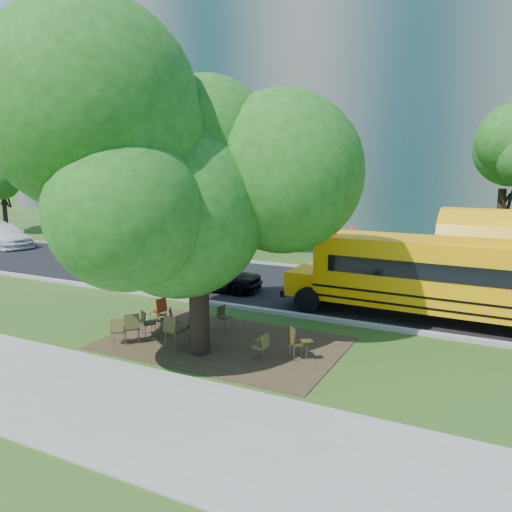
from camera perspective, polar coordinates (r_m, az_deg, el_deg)
The scene contains 33 objects.
ground at distance 16.10m, azimuth -5.99°, elevation -8.82°, with size 160.00×160.00×0.00m, color #234C17.
sidewalk at distance 12.50m, azimuth -18.94°, elevation -14.97°, with size 60.00×4.00×0.04m, color gray.
dirt_patch at distance 15.19m, azimuth -3.81°, elevation -9.89°, with size 7.00×4.50×0.03m, color #382819.
asphalt_road at distance 22.06m, azimuth 3.92°, elevation -3.51°, with size 80.00×8.00×0.04m, color black.
kerb_near at distance 18.55m, azimuth -0.95°, elevation -5.97°, with size 80.00×0.25×0.14m, color gray.
kerb_far at distance 25.78m, azimuth 7.48°, elevation -1.47°, with size 80.00×0.25×0.14m, color gray.
building_main at distance 51.74m, azimuth 8.66°, elevation 16.43°, with size 38.00×16.00×22.00m, color #63625E.
building_left at distance 70.37m, azimuth -14.81°, elevation 13.69°, with size 26.00×14.00×20.00m, color #63625E.
bg_tree_0 at distance 32.82m, azimuth -11.54°, elevation 8.80°, with size 5.20×5.20×7.18m.
bg_tree_1 at distance 39.66m, azimuth -19.00°, elevation 9.84°, with size 6.00×6.00×8.40m.
bg_tree_2 at distance 31.71m, azimuth 2.03°, elevation 8.31°, with size 4.80×4.80×6.62m.
bg_tree_3 at distance 26.76m, azimuth 26.50°, elevation 8.69°, with size 5.60×5.60×7.84m.
bg_tree_5 at distance 45.12m, azimuth -27.08°, elevation 8.51°, with size 5.40×5.40×7.51m.
main_tree at distance 13.51m, azimuth -6.83°, elevation 9.51°, with size 7.20×7.20×8.69m.
school_bus at distance 17.82m, azimuth 23.23°, elevation -2.30°, with size 11.60×2.93×2.82m.
chair_0 at distance 15.40m, azimuth -15.41°, elevation -7.99°, with size 0.56×0.69×0.84m.
chair_1 at distance 15.99m, azimuth -12.35°, elevation -7.25°, with size 0.68×0.54×0.81m.
chair_2 at distance 15.38m, azimuth -13.90°, elevation -7.64°, with size 0.66×0.83×0.96m.
chair_3 at distance 15.04m, azimuth -6.84°, elevation -8.02°, with size 0.75×0.60×0.88m.
chair_4 at distance 14.87m, azimuth -9.37°, elevation -8.09°, with size 0.64×0.57×0.96m.
chair_5 at distance 14.62m, azimuth -6.56°, elevation -8.49°, with size 0.61×0.77×0.91m.
chair_6 at distance 13.75m, azimuth 0.73°, elevation -10.01°, with size 0.45×0.54×0.77m.
chair_7 at distance 13.80m, azimuth 4.67°, elevation -9.56°, with size 0.79×0.62×0.92m.
chair_8 at distance 17.08m, azimuth -10.97°, elevation -5.84°, with size 0.54×0.68×0.92m.
chair_9 at distance 16.26m, azimuth -10.11°, elevation -6.91°, with size 0.65×0.53×0.79m.
chair_10 at distance 16.32m, azimuth -3.79°, elevation -6.75°, with size 0.46×0.59×0.77m.
chair_11 at distance 15.05m, azimuth -6.87°, elevation -7.95°, with size 0.60×0.75×0.90m.
black_car at distance 21.32m, azimuth -4.69°, elevation -2.15°, with size 1.63×4.05×1.38m, color black.
bg_car_silver at distance 30.10m, azimuth -15.09°, elevation 1.04°, with size 1.36×3.91×1.29m, color #97979C.
bg_car_white at distance 36.79m, azimuth -26.73°, elevation 2.08°, with size 2.13×5.23×1.52m, color white.
bg_car_red at distance 29.62m, azimuth -9.47°, elevation 1.29°, with size 2.44×5.28×1.47m, color #571B0F.
pedestrian_a at distance 36.13m, azimuth -20.43°, elevation 2.50°, with size 0.60×0.39×1.63m, color navy.
pedestrian_b at distance 35.63m, azimuth -16.43°, elevation 2.74°, with size 0.86×0.67×1.78m, color #7A6849.
Camera 1 is at (8.32, -12.76, 5.21)m, focal length 35.00 mm.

